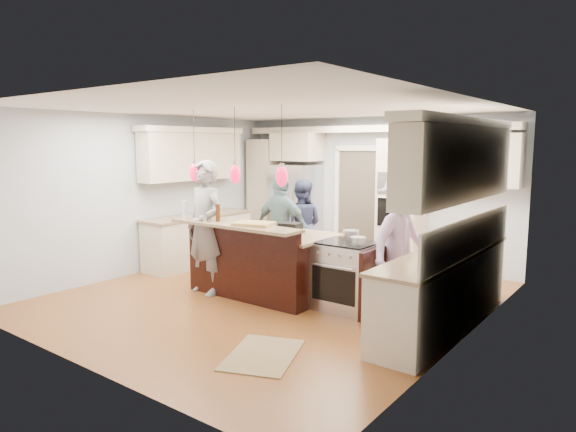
% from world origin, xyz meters
% --- Properties ---
extents(ground_plane, '(6.00, 6.00, 0.00)m').
position_xyz_m(ground_plane, '(0.00, 0.00, 0.00)').
color(ground_plane, brown).
rests_on(ground_plane, ground).
extents(room_shell, '(5.54, 6.04, 2.72)m').
position_xyz_m(room_shell, '(0.00, 0.00, 1.82)').
color(room_shell, '#B2BCC6').
rests_on(room_shell, ground).
extents(refrigerator, '(0.90, 0.70, 1.80)m').
position_xyz_m(refrigerator, '(-1.55, 2.64, 0.90)').
color(refrigerator, '#B7B7BC').
rests_on(refrigerator, ground).
extents(oven_column, '(0.72, 0.69, 2.30)m').
position_xyz_m(oven_column, '(0.75, 2.67, 1.15)').
color(oven_column, beige).
rests_on(oven_column, ground).
extents(back_upper_cabinets, '(5.30, 0.61, 2.54)m').
position_xyz_m(back_upper_cabinets, '(-0.75, 2.76, 1.67)').
color(back_upper_cabinets, beige).
rests_on(back_upper_cabinets, ground).
extents(right_counter_run, '(0.64, 3.10, 2.51)m').
position_xyz_m(right_counter_run, '(2.44, 0.30, 1.06)').
color(right_counter_run, beige).
rests_on(right_counter_run, ground).
extents(left_cabinets, '(0.64, 2.30, 2.51)m').
position_xyz_m(left_cabinets, '(-2.44, 0.80, 1.06)').
color(left_cabinets, beige).
rests_on(left_cabinets, ground).
extents(kitchen_island, '(2.10, 1.46, 1.12)m').
position_xyz_m(kitchen_island, '(-0.25, 0.07, 0.49)').
color(kitchen_island, black).
rests_on(kitchen_island, ground).
extents(island_range, '(0.82, 0.71, 0.92)m').
position_xyz_m(island_range, '(1.16, 0.15, 0.46)').
color(island_range, '#B7B7BC').
rests_on(island_range, ground).
extents(pendant_lights, '(1.75, 0.15, 1.03)m').
position_xyz_m(pendant_lights, '(-0.25, -0.51, 1.80)').
color(pendant_lights, black).
rests_on(pendant_lights, ground).
extents(person_bar_end, '(0.78, 0.57, 1.98)m').
position_xyz_m(person_bar_end, '(-0.92, -0.45, 0.99)').
color(person_bar_end, gray).
rests_on(person_bar_end, ground).
extents(person_far_left, '(0.95, 0.87, 1.59)m').
position_xyz_m(person_far_left, '(-0.65, 1.60, 0.80)').
color(person_far_left, navy).
rests_on(person_far_left, ground).
extents(person_far_right, '(1.02, 0.47, 1.71)m').
position_xyz_m(person_far_right, '(-0.50, 0.85, 0.86)').
color(person_far_right, slate).
rests_on(person_far_right, ground).
extents(person_range_side, '(0.89, 1.30, 1.85)m').
position_xyz_m(person_range_side, '(1.75, 0.54, 0.92)').
color(person_range_side, '#A78EC0').
rests_on(person_range_side, ground).
extents(floor_rug, '(1.00, 1.18, 0.01)m').
position_xyz_m(floor_rug, '(1.21, -1.70, 0.01)').
color(floor_rug, olive).
rests_on(floor_rug, ground).
extents(water_bottle, '(0.07, 0.07, 0.27)m').
position_xyz_m(water_bottle, '(-1.16, -0.63, 1.26)').
color(water_bottle, silver).
rests_on(water_bottle, kitchen_island).
extents(beer_bottle_a, '(0.08, 0.08, 0.26)m').
position_xyz_m(beer_bottle_a, '(-0.97, -0.46, 1.25)').
color(beer_bottle_a, '#461F0C').
rests_on(beer_bottle_a, kitchen_island).
extents(beer_bottle_b, '(0.07, 0.07, 0.24)m').
position_xyz_m(beer_bottle_b, '(-0.59, -0.51, 1.24)').
color(beer_bottle_b, '#461F0C').
rests_on(beer_bottle_b, kitchen_island).
extents(beer_bottle_c, '(0.06, 0.06, 0.22)m').
position_xyz_m(beer_bottle_c, '(-0.67, -0.44, 1.23)').
color(beer_bottle_c, '#461F0C').
rests_on(beer_bottle_c, kitchen_island).
extents(drink_can, '(0.07, 0.07, 0.12)m').
position_xyz_m(drink_can, '(-0.75, -0.62, 1.18)').
color(drink_can, '#B7B7BC').
rests_on(drink_can, kitchen_island).
extents(cutting_board, '(0.60, 0.50, 0.04)m').
position_xyz_m(cutting_board, '(0.04, -0.47, 1.14)').
color(cutting_board, tan).
rests_on(cutting_board, kitchen_island).
extents(pot_large, '(0.22, 0.22, 0.13)m').
position_xyz_m(pot_large, '(1.08, 0.34, 0.98)').
color(pot_large, '#B7B7BC').
rests_on(pot_large, island_range).
extents(pot_small, '(0.20, 0.20, 0.10)m').
position_xyz_m(pot_small, '(1.33, 0.08, 0.97)').
color(pot_small, '#B7B7BC').
rests_on(pot_small, island_range).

